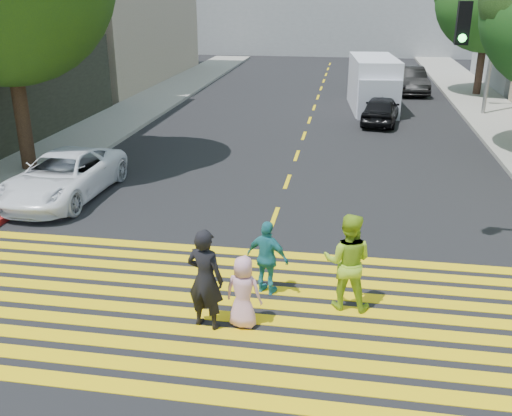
% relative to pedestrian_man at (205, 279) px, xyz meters
% --- Properties ---
extents(ground, '(120.00, 120.00, 0.00)m').
position_rel_pedestrian_man_xyz_m(ground, '(0.50, -0.65, -0.94)').
color(ground, black).
extents(sidewalk_left, '(3.00, 40.00, 0.15)m').
position_rel_pedestrian_man_xyz_m(sidewalk_left, '(-8.00, 21.35, -0.86)').
color(sidewalk_left, gray).
rests_on(sidewalk_left, ground).
extents(curb_red, '(0.20, 8.00, 0.16)m').
position_rel_pedestrian_man_xyz_m(curb_red, '(-6.40, 5.35, -0.86)').
color(curb_red, maroon).
rests_on(curb_red, ground).
extents(crosswalk, '(13.40, 5.30, 0.01)m').
position_rel_pedestrian_man_xyz_m(crosswalk, '(0.50, 0.62, -0.93)').
color(crosswalk, yellow).
rests_on(crosswalk, ground).
extents(lane_line, '(0.12, 34.40, 0.01)m').
position_rel_pedestrian_man_xyz_m(lane_line, '(0.50, 21.85, -0.93)').
color(lane_line, yellow).
rests_on(lane_line, ground).
extents(pedestrian_man, '(0.78, 0.61, 1.88)m').
position_rel_pedestrian_man_xyz_m(pedestrian_man, '(0.00, 0.00, 0.00)').
color(pedestrian_man, black).
rests_on(pedestrian_man, ground).
extents(pedestrian_woman, '(0.98, 0.79, 1.88)m').
position_rel_pedestrian_man_xyz_m(pedestrian_woman, '(2.43, 1.08, 0.00)').
color(pedestrian_woman, '#96C225').
rests_on(pedestrian_woman, ground).
extents(pedestrian_child, '(0.72, 0.53, 1.35)m').
position_rel_pedestrian_man_xyz_m(pedestrian_child, '(0.64, 0.13, -0.26)').
color(pedestrian_child, '#E09EB4').
rests_on(pedestrian_child, ground).
extents(pedestrian_extra, '(0.96, 0.65, 1.52)m').
position_rel_pedestrian_man_xyz_m(pedestrian_extra, '(0.89, 1.36, -0.18)').
color(pedestrian_extra, teal).
rests_on(pedestrian_extra, ground).
extents(white_sedan, '(2.29, 4.74, 1.30)m').
position_rel_pedestrian_man_xyz_m(white_sedan, '(-5.67, 5.88, -0.29)').
color(white_sedan, white).
rests_on(white_sedan, ground).
extents(dark_car_near, '(2.03, 3.87, 1.26)m').
position_rel_pedestrian_man_xyz_m(dark_car_near, '(3.67, 17.18, -0.31)').
color(dark_car_near, black).
rests_on(dark_car_near, ground).
extents(silver_car, '(1.70, 4.19, 1.22)m').
position_rel_pedestrian_man_xyz_m(silver_car, '(4.26, 29.41, -0.33)').
color(silver_car, '#A4A4A4').
rests_on(silver_car, ground).
extents(dark_car_parked, '(2.00, 4.59, 1.47)m').
position_rel_pedestrian_man_xyz_m(dark_car_parked, '(5.59, 25.59, -0.20)').
color(dark_car_parked, black).
rests_on(dark_car_parked, ground).
extents(white_van, '(2.49, 5.50, 2.52)m').
position_rel_pedestrian_man_xyz_m(white_van, '(3.38, 20.31, 0.26)').
color(white_van, silver).
rests_on(white_van, ground).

